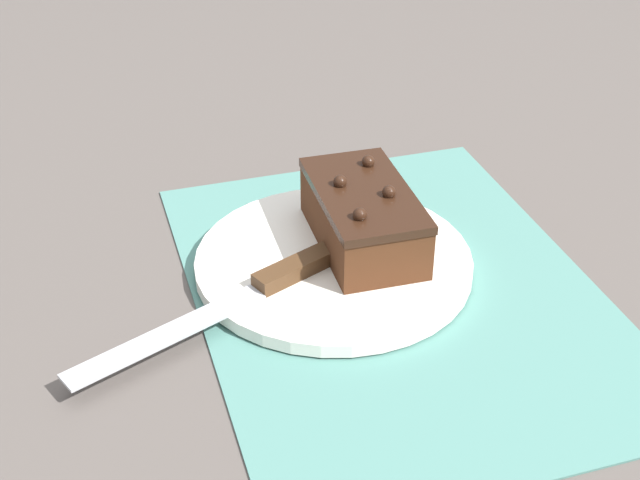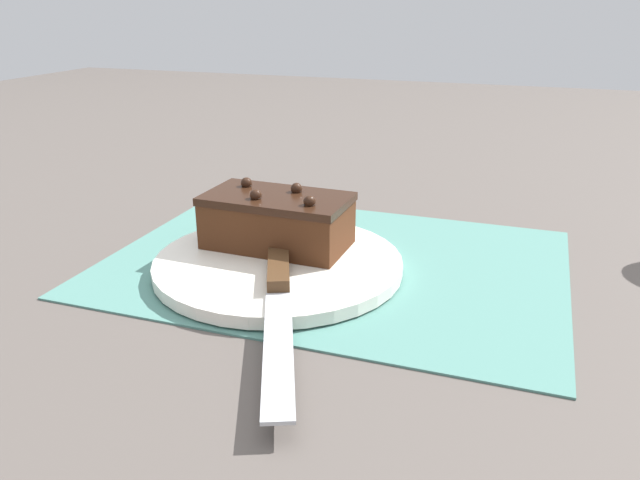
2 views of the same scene
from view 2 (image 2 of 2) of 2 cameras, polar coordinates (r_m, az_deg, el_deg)
The scene contains 5 objects.
ground_plane at distance 0.65m, azimuth 1.34°, elevation -2.13°, with size 3.00×3.00×0.00m, color #544C47.
placemat_woven at distance 0.65m, azimuth 1.34°, elevation -1.96°, with size 0.46×0.34×0.00m, color slate.
cake_plate at distance 0.62m, azimuth -3.82°, elevation -2.18°, with size 0.25×0.25×0.01m.
chocolate_cake at distance 0.64m, azimuth -3.93°, elevation 1.83°, with size 0.15×0.08×0.06m.
serving_knife at distance 0.54m, azimuth -3.82°, elevation -4.73°, with size 0.12×0.25×0.01m.
Camera 2 is at (0.18, -0.57, 0.26)m, focal length 35.00 mm.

